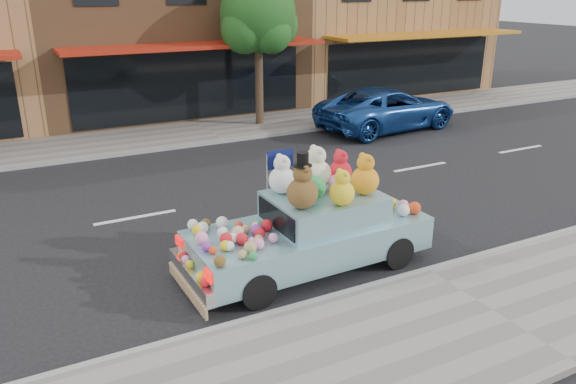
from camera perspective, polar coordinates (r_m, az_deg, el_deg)
ground at (r=14.12m, az=0.73°, el=0.28°), size 120.00×120.00×0.00m
near_sidewalk at (r=9.42m, az=20.03°, el=-11.49°), size 60.00×3.00×0.12m
far_sidewalk at (r=19.83m, az=-8.17°, el=6.15°), size 60.00×3.00×0.12m
near_kerb at (r=10.32m, az=14.00°, el=-7.85°), size 60.00×0.12×0.13m
far_kerb at (r=18.46m, az=-6.60°, el=5.18°), size 60.00×0.12×0.13m
storefront_mid at (r=24.51m, az=-13.09°, el=17.01°), size 10.00×9.80×7.30m
storefront_right at (r=28.74m, az=7.51°, el=17.75°), size 10.00×9.80×7.30m
street_tree at (r=20.07m, az=-3.05°, el=17.01°), size 3.00×2.70×5.22m
car_blue at (r=20.32m, az=10.05°, el=8.34°), size 5.50×3.00×1.46m
art_car at (r=9.99m, az=2.30°, el=-3.48°), size 4.53×1.88×2.31m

